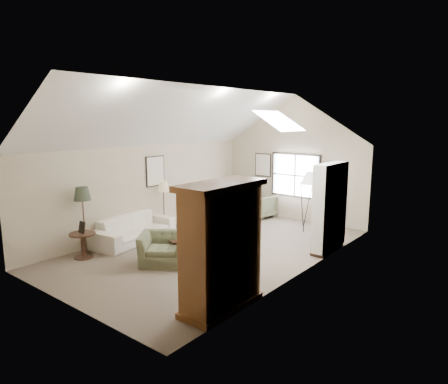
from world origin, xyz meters
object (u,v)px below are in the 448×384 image
Objects in this scene: armchair_near at (164,248)px; armchair_far at (261,206)px; sofa at (134,228)px; side_chair at (325,209)px; armoire at (221,247)px; coffee_table at (176,246)px; side_table at (83,245)px.

armchair_far is (-0.71, 5.04, 0.04)m from armchair_near.
sofa is 4.53m from armchair_far.
armchair_far is 2.24m from side_chair.
side_chair is (-0.88, 6.10, -0.54)m from armoire.
armchair_far is at bearing 117.67° from armoire.
coffee_table is at bearing -102.39° from sofa.
armchair_near is 1.99m from side_table.
armchair_near is 1.16× the size of coffee_table.
armoire is 6.73m from armchair_far.
sofa is 5.67m from side_chair.
armoire reaches higher than armchair_far.
armchair_near reaches higher than coffee_table.
armchair_far is 0.76× the size of side_chair.
sofa reaches higher than side_table.
armoire reaches higher than side_chair.
side_table is at bearing -136.52° from coffee_table.
armoire is 2.07× the size of armchair_near.
armchair_far is at bearing 60.57° from armchair_near.
side_chair reaches higher than armchair_near.
side_chair reaches higher than armchair_far.
armoire reaches higher than armchair_near.
side_table is (-4.15, -0.05, -0.80)m from armoire.
sofa reaches higher than armchair_near.
side_chair reaches higher than sofa.
side_chair reaches higher than side_table.
armchair_far reaches higher than coffee_table.
armoire is 4.59m from sofa.
coffee_table is 1.52× the size of side_table.
armoire reaches higher than sofa.
side_chair is at bearing 70.01° from coffee_table.
sofa is 2.14× the size of side_chair.
armoire is at bearing -57.95° from armchair_near.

